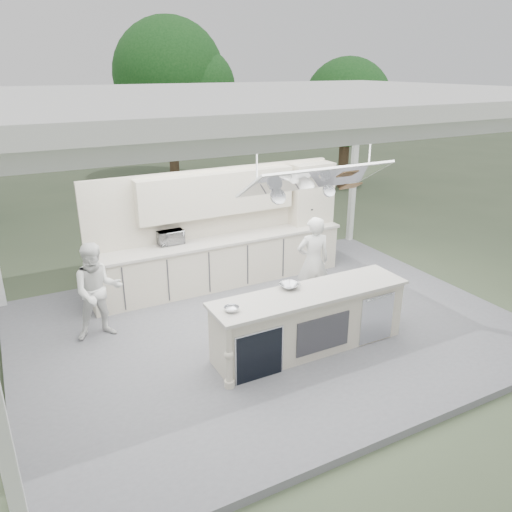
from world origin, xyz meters
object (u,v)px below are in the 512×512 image
demo_island (309,321)px  sous_chef (98,291)px  back_counter (222,261)px  head_chef (313,262)px

demo_island → sous_chef: size_ratio=1.98×
demo_island → back_counter: bearing=93.6°
head_chef → sous_chef: bearing=3.8°
demo_island → head_chef: (0.90, 1.25, 0.35)m
head_chef → sous_chef: (-3.60, 0.60, -0.04)m
back_counter → sous_chef: (-2.53, -0.96, 0.31)m
back_counter → head_chef: bearing=-55.4°
back_counter → demo_island: bearing=-86.4°
demo_island → back_counter: size_ratio=0.61×
back_counter → head_chef: (1.07, -1.56, 0.35)m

